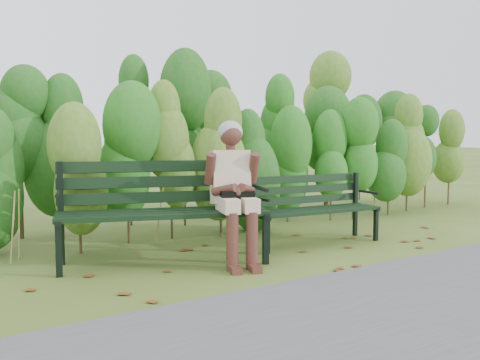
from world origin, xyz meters
TOP-DOWN VIEW (x-y plane):
  - ground at (0.00, 0.00)m, footprint 80.00×80.00m
  - footpath at (0.00, -2.20)m, footprint 60.00×2.50m
  - hedge_band at (0.00, 1.86)m, footprint 11.04×1.67m
  - leaf_litter at (-0.23, -0.19)m, footprint 5.89×2.10m
  - bench_left at (-0.92, 0.35)m, footprint 2.05×1.27m
  - bench_right at (0.90, 0.24)m, footprint 1.58×0.67m
  - seated_woman at (-0.37, -0.07)m, footprint 0.60×0.82m

SIDE VIEW (x-z plane):
  - ground at x=0.00m, z-range 0.00..0.00m
  - leaf_litter at x=-0.23m, z-range 0.00..0.01m
  - footpath at x=0.00m, z-range 0.00..0.01m
  - bench_right at x=0.90m, z-range 0.07..0.83m
  - bench_left at x=-0.92m, z-range 0.09..1.07m
  - seated_woman at x=-0.37m, z-range 0.10..1.46m
  - hedge_band at x=0.00m, z-range 0.05..2.47m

